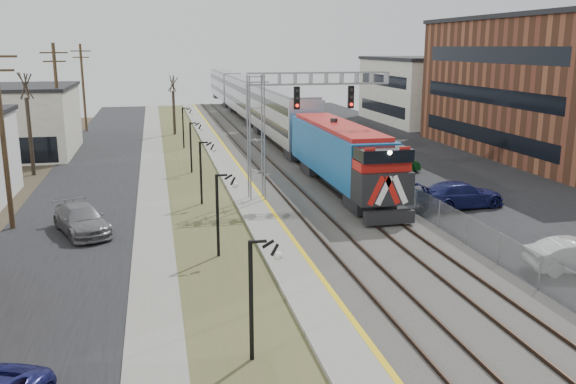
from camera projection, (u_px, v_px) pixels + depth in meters
name	position (u px, v px, depth m)	size (l,w,h in m)	color
street_west	(88.00, 186.00, 43.36)	(7.00, 120.00, 0.04)	black
sidewalk	(153.00, 183.00, 44.29)	(2.00, 120.00, 0.08)	gray
grass_median	(194.00, 181.00, 44.92)	(4.00, 120.00, 0.06)	#48512B
platform	(235.00, 178.00, 45.52)	(2.00, 120.00, 0.24)	gray
ballast_bed	(300.00, 175.00, 46.57)	(8.00, 120.00, 0.20)	#595651
parking_lot	(444.00, 170.00, 49.08)	(16.00, 120.00, 0.04)	black
platform_edge	(246.00, 176.00, 45.67)	(0.24, 120.00, 0.01)	gold
track_near	(274.00, 174.00, 46.11)	(1.58, 120.00, 0.15)	#2D2119
track_far	(319.00, 172.00, 46.84)	(1.58, 120.00, 0.15)	#2D2119
train	(255.00, 103.00, 74.61)	(3.00, 85.85, 5.33)	#13599D
signal_gantry	(283.00, 114.00, 38.05)	(9.00, 1.07, 8.15)	gray
lampposts	(217.00, 215.00, 28.58)	(0.14, 62.14, 4.00)	black
utility_poles	(3.00, 138.00, 32.08)	(0.28, 80.28, 10.00)	#4C3823
fence	(352.00, 164.00, 47.28)	(0.04, 120.00, 1.60)	gray
bare_trees	(75.00, 141.00, 46.21)	(12.30, 42.30, 5.95)	#382D23
car_lot_d	(460.00, 195.00, 37.35)	(2.25, 5.54, 1.61)	#161A4E
car_lot_e	(388.00, 163.00, 48.71)	(1.52, 3.77, 1.29)	gray
car_lot_f	(392.00, 163.00, 48.11)	(1.49, 4.28, 1.41)	#0B3711
car_street_b	(81.00, 220.00, 32.20)	(2.07, 5.10, 1.48)	slate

